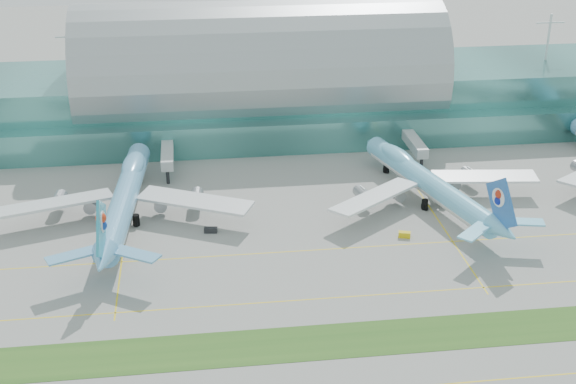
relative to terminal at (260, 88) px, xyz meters
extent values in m
plane|color=gray|center=(-0.01, -128.79, -14.23)|extent=(700.00, 700.00, 0.00)
cube|color=#3D7A75|center=(-0.01, 1.21, -4.23)|extent=(340.00, 42.00, 20.00)
cube|color=#3D7A75|center=(-0.01, -22.79, -9.23)|extent=(340.00, 8.00, 10.00)
ellipsoid|color=#9EA5A8|center=(-0.01, 1.21, 5.77)|extent=(340.00, 46.20, 16.17)
cylinder|color=white|center=(-0.01, 1.21, 13.77)|extent=(0.80, 0.80, 16.00)
cube|color=#B2B7B7|center=(-31.01, -33.79, -8.73)|extent=(3.50, 22.00, 3.00)
cylinder|color=black|center=(-31.01, -43.79, -12.23)|extent=(1.00, 1.00, 4.00)
cube|color=#B2B7B7|center=(43.99, -33.79, -8.73)|extent=(3.50, 22.00, 3.00)
cylinder|color=black|center=(43.99, -43.79, -12.23)|extent=(1.00, 1.00, 4.00)
cube|color=#2D591E|center=(-0.01, -126.79, -14.19)|extent=(420.00, 12.00, 0.08)
cube|color=yellow|center=(-0.01, -110.79, -14.22)|extent=(420.00, 0.35, 0.01)
cube|color=yellow|center=(-0.01, -88.79, -14.22)|extent=(420.00, 0.35, 0.01)
cylinder|color=#62A8D9|center=(-41.61, -65.60, -8.07)|extent=(11.16, 62.91, 6.26)
ellipsoid|color=#62A8D9|center=(-40.23, -48.12, -6.35)|extent=(7.42, 19.44, 4.46)
cone|color=#62A8D9|center=(-38.96, -31.97, -8.07)|extent=(6.64, 5.53, 6.26)
cone|color=#62A8D9|center=(-44.38, -100.83, -6.85)|extent=(6.64, 9.53, 5.95)
cube|color=silver|center=(-59.89, -66.18, -8.47)|extent=(31.18, 16.36, 1.23)
cylinder|color=#93949B|center=(-54.93, -61.10, -10.59)|extent=(3.86, 5.81, 3.43)
cube|color=silver|center=(-23.65, -69.04, -8.47)|extent=(30.51, 20.33, 1.23)
cylinder|color=#93949B|center=(-27.75, -63.25, -10.59)|extent=(3.86, 5.81, 3.43)
cube|color=teal|center=(-44.23, -98.82, -0.49)|extent=(1.65, 13.28, 14.56)
cylinder|color=silver|center=(-44.15, -97.81, 1.02)|extent=(1.29, 4.90, 4.85)
cylinder|color=black|center=(-39.74, -41.88, -12.71)|extent=(1.82, 1.82, 3.03)
cylinder|color=black|center=(-44.95, -69.39, -12.71)|extent=(1.82, 1.82, 3.03)
cylinder|color=black|center=(-38.91, -69.86, -12.71)|extent=(1.82, 1.82, 3.03)
cylinder|color=#68C1E6|center=(39.25, -65.47, -8.39)|extent=(21.45, 58.75, 5.93)
ellipsoid|color=#68C1E6|center=(34.85, -49.46, -6.76)|extent=(10.21, 18.88, 4.23)
cone|color=#68C1E6|center=(30.78, -34.67, -8.39)|extent=(6.99, 6.18, 5.93)
cone|color=#68C1E6|center=(48.13, -97.75, -7.24)|extent=(7.72, 9.79, 5.63)
cube|color=white|center=(23.16, -71.88, -8.77)|extent=(27.18, 23.14, 1.17)
cylinder|color=gray|center=(25.94, -65.76, -10.78)|extent=(4.53, 5.94, 3.25)
cube|color=white|center=(56.36, -62.75, -8.77)|extent=(29.34, 10.46, 1.17)
cylinder|color=gray|center=(50.84, -58.91, -10.78)|extent=(4.53, 5.94, 3.25)
cube|color=#2860B4|center=(47.62, -95.91, -1.22)|extent=(3.89, 12.27, 13.79)
cylinder|color=white|center=(47.37, -94.99, 0.22)|extent=(2.05, 4.66, 4.59)
cylinder|color=black|center=(33.27, -43.74, -12.79)|extent=(1.72, 1.72, 2.87)
cylinder|color=black|center=(37.50, -69.92, -12.79)|extent=(1.72, 1.72, 2.87)
cylinder|color=black|center=(43.03, -68.40, -12.79)|extent=(1.72, 1.72, 2.87)
cone|color=#5EA4CE|center=(99.90, -25.76, -8.25)|extent=(6.89, 5.96, 6.08)
cube|color=black|center=(-43.63, -84.15, -13.60)|extent=(3.00, 1.51, 1.26)
cube|color=black|center=(-20.07, -76.12, -13.60)|extent=(3.48, 2.00, 1.26)
cube|color=gold|center=(27.96, -84.99, -13.50)|extent=(3.30, 2.32, 1.46)
cube|color=black|center=(58.98, -73.29, -13.51)|extent=(3.06, 1.89, 1.43)
camera|label=1|loc=(-23.64, -257.82, 79.06)|focal=50.00mm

